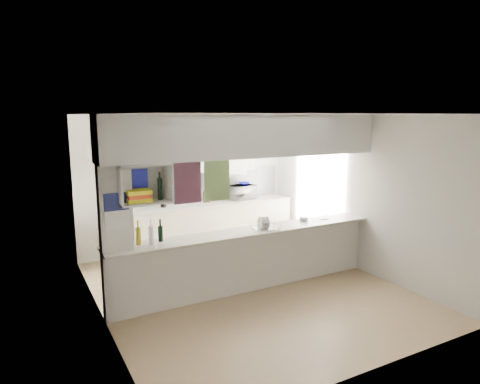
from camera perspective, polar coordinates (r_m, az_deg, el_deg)
floor at (r=6.60m, az=1.10°, el=-12.88°), size 4.80×4.80×0.00m
ceiling at (r=6.07m, az=1.18°, el=10.33°), size 4.80×4.80×0.00m
wall_back at (r=8.35m, az=-6.99°, el=1.25°), size 4.20×0.00×4.20m
wall_left at (r=5.51m, az=-18.28°, el=-3.82°), size 0.00×4.80×4.80m
wall_right at (r=7.45m, az=15.35°, el=-0.12°), size 0.00×4.80×4.80m
servery_partition at (r=6.06m, az=-0.28°, el=1.40°), size 4.20×0.50×2.60m
cubby_shelf at (r=5.48m, az=-12.92°, el=0.75°), size 0.65×0.35×0.50m
kitchen_run at (r=8.25m, az=-5.22°, el=-2.17°), size 3.60×0.63×2.24m
microwave at (r=8.60m, az=0.23°, el=-0.02°), size 0.57×0.43×0.29m
bowl at (r=8.60m, az=0.51°, el=1.14°), size 0.23×0.23×0.06m
dish_rack at (r=6.37m, az=3.46°, el=-4.26°), size 0.40×0.33×0.20m
cup at (r=6.35m, az=3.22°, el=-4.46°), size 0.14×0.14×0.09m
wine_bottles at (r=5.73m, az=-12.57°, el=-5.69°), size 0.52×0.15×0.34m
plastic_tubs at (r=6.93m, az=8.69°, el=-3.56°), size 0.49×0.17×0.07m
utensil_jar at (r=7.98m, az=-10.14°, el=-1.46°), size 0.11×0.11×0.16m
knife_block at (r=8.30m, az=-4.49°, el=-0.64°), size 0.12×0.10×0.22m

